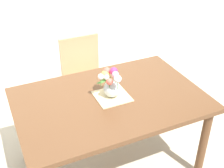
% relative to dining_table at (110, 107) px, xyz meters
% --- Properties ---
extents(ground_plane, '(12.00, 12.00, 0.00)m').
position_rel_dining_table_xyz_m(ground_plane, '(0.00, 0.00, -0.65)').
color(ground_plane, '#B7AD99').
extents(dining_table, '(1.50, 0.99, 0.74)m').
position_rel_dining_table_xyz_m(dining_table, '(0.00, 0.00, 0.00)').
color(dining_table, brown).
rests_on(dining_table, ground_plane).
extents(chair_far, '(0.42, 0.42, 0.90)m').
position_rel_dining_table_xyz_m(chair_far, '(0.07, 0.84, -0.13)').
color(chair_far, tan).
rests_on(chair_far, ground_plane).
extents(placemat, '(0.26, 0.26, 0.01)m').
position_rel_dining_table_xyz_m(placemat, '(0.02, 0.01, 0.09)').
color(placemat, '#CCB789').
rests_on(placemat, dining_table).
extents(flower_vase, '(0.20, 0.22, 0.25)m').
position_rel_dining_table_xyz_m(flower_vase, '(0.02, 0.01, 0.21)').
color(flower_vase, silver).
rests_on(flower_vase, placemat).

